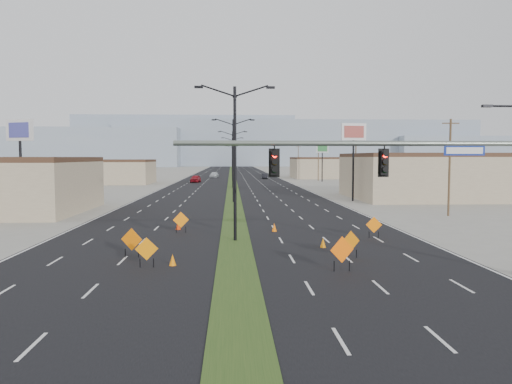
{
  "coord_description": "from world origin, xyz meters",
  "views": [
    {
      "loc": [
        -0.23,
        -20.33,
        5.48
      ],
      "look_at": [
        1.37,
        12.18,
        3.2
      ],
      "focal_mm": 35.0,
      "sensor_mm": 36.0,
      "label": 1
    }
  ],
  "objects_px": {
    "streetlight_4": "(232,157)",
    "car_mid": "(265,176)",
    "streetlight_6": "(232,157)",
    "construction_sign_4": "(351,242)",
    "signal_mast": "(424,172)",
    "streetlight_3": "(232,157)",
    "pole_sign_east_far": "(322,152)",
    "car_far": "(214,175)",
    "construction_sign_1": "(147,250)",
    "streetlight_2": "(233,158)",
    "construction_sign_5": "(374,226)",
    "cone_3": "(178,225)",
    "cone_2": "(274,227)",
    "cone_0": "(173,260)",
    "streetlight_5": "(232,157)",
    "cone_1": "(323,243)",
    "pole_sign_west": "(20,138)",
    "construction_sign_2": "(181,221)",
    "car_left": "(196,179)",
    "streetlight_1": "(233,158)",
    "construction_sign_3": "(342,251)",
    "streetlight_0": "(235,158)",
    "construction_sign_0": "(132,240)",
    "pole_sign_east_near": "(354,138)"
  },
  "relations": [
    {
      "from": "construction_sign_2",
      "to": "car_left",
      "type": "bearing_deg",
      "value": 79.64
    },
    {
      "from": "streetlight_3",
      "to": "pole_sign_east_far",
      "type": "relative_size",
      "value": 1.21
    },
    {
      "from": "cone_2",
      "to": "streetlight_1",
      "type": "bearing_deg",
      "value": 96.91
    },
    {
      "from": "pole_sign_east_far",
      "to": "streetlight_6",
      "type": "bearing_deg",
      "value": 125.5
    },
    {
      "from": "streetlight_4",
      "to": "signal_mast",
      "type": "bearing_deg",
      "value": -85.99
    },
    {
      "from": "streetlight_0",
      "to": "pole_sign_west",
      "type": "relative_size",
      "value": 1.13
    },
    {
      "from": "streetlight_6",
      "to": "construction_sign_2",
      "type": "xyz_separation_m",
      "value": [
        -3.89,
        -164.35,
        -4.52
      ]
    },
    {
      "from": "cone_2",
      "to": "pole_sign_east_far",
      "type": "relative_size",
      "value": 0.08
    },
    {
      "from": "signal_mast",
      "to": "pole_sign_east_near",
      "type": "bearing_deg",
      "value": 80.72
    },
    {
      "from": "streetlight_1",
      "to": "construction_sign_5",
      "type": "height_order",
      "value": "streetlight_1"
    },
    {
      "from": "construction_sign_0",
      "to": "construction_sign_1",
      "type": "xyz_separation_m",
      "value": [
        1.23,
        -2.51,
        -0.07
      ]
    },
    {
      "from": "streetlight_4",
      "to": "streetlight_5",
      "type": "distance_m",
      "value": 28.0
    },
    {
      "from": "signal_mast",
      "to": "streetlight_3",
      "type": "relative_size",
      "value": 1.63
    },
    {
      "from": "streetlight_6",
      "to": "cone_0",
      "type": "relative_size",
      "value": 16.61
    },
    {
      "from": "streetlight_2",
      "to": "cone_2",
      "type": "xyz_separation_m",
      "value": [
        2.91,
        -52.03,
        -5.11
      ]
    },
    {
      "from": "car_mid",
      "to": "cone_0",
      "type": "xyz_separation_m",
      "value": [
        -11.37,
        -100.98,
        -0.33
      ]
    },
    {
      "from": "cone_3",
      "to": "pole_sign_east_far",
      "type": "distance_m",
      "value": 77.18
    },
    {
      "from": "streetlight_5",
      "to": "pole_sign_east_far",
      "type": "bearing_deg",
      "value": -72.01
    },
    {
      "from": "streetlight_2",
      "to": "cone_2",
      "type": "bearing_deg",
      "value": -86.8
    },
    {
      "from": "cone_2",
      "to": "cone_1",
      "type": "bearing_deg",
      "value": -70.28
    },
    {
      "from": "cone_1",
      "to": "construction_sign_4",
      "type": "bearing_deg",
      "value": -73.76
    },
    {
      "from": "signal_mast",
      "to": "cone_2",
      "type": "xyz_separation_m",
      "value": [
        -5.64,
        13.97,
        -4.48
      ]
    },
    {
      "from": "construction_sign_1",
      "to": "cone_1",
      "type": "distance_m",
      "value": 10.97
    },
    {
      "from": "cone_3",
      "to": "pole_sign_east_far",
      "type": "bearing_deg",
      "value": 71.57
    },
    {
      "from": "signal_mast",
      "to": "car_left",
      "type": "height_order",
      "value": "signal_mast"
    },
    {
      "from": "cone_2",
      "to": "construction_sign_5",
      "type": "bearing_deg",
      "value": -26.73
    },
    {
      "from": "streetlight_2",
      "to": "construction_sign_1",
      "type": "xyz_separation_m",
      "value": [
        -4.44,
        -63.7,
        -4.53
      ]
    },
    {
      "from": "streetlight_2",
      "to": "construction_sign_5",
      "type": "height_order",
      "value": "streetlight_2"
    },
    {
      "from": "construction_sign_1",
      "to": "cone_3",
      "type": "bearing_deg",
      "value": 81.96
    },
    {
      "from": "streetlight_1",
      "to": "pole_sign_east_far",
      "type": "distance_m",
      "value": 54.12
    },
    {
      "from": "streetlight_3",
      "to": "pole_sign_west",
      "type": "xyz_separation_m",
      "value": [
        -19.21,
        -70.38,
        1.78
      ]
    },
    {
      "from": "streetlight_2",
      "to": "construction_sign_4",
      "type": "height_order",
      "value": "streetlight_2"
    },
    {
      "from": "streetlight_6",
      "to": "cone_3",
      "type": "relative_size",
      "value": 14.61
    },
    {
      "from": "construction_sign_4",
      "to": "cone_1",
      "type": "xyz_separation_m",
      "value": [
        -0.92,
        3.17,
        -0.57
      ]
    },
    {
      "from": "car_far",
      "to": "construction_sign_1",
      "type": "height_order",
      "value": "construction_sign_1"
    },
    {
      "from": "cone_1",
      "to": "streetlight_1",
      "type": "bearing_deg",
      "value": 99.8
    },
    {
      "from": "streetlight_2",
      "to": "pole_sign_east_near",
      "type": "xyz_separation_m",
      "value": [
        14.97,
        -26.73,
        2.49
      ]
    },
    {
      "from": "car_far",
      "to": "construction_sign_0",
      "type": "distance_m",
      "value": 107.46
    },
    {
      "from": "cone_3",
      "to": "pole_sign_east_far",
      "type": "height_order",
      "value": "pole_sign_east_far"
    },
    {
      "from": "pole_sign_east_far",
      "to": "construction_sign_4",
      "type": "bearing_deg",
      "value": -76.43
    },
    {
      "from": "construction_sign_1",
      "to": "cone_3",
      "type": "height_order",
      "value": "construction_sign_1"
    },
    {
      "from": "streetlight_4",
      "to": "streetlight_1",
      "type": "bearing_deg",
      "value": -90.0
    },
    {
      "from": "car_left",
      "to": "cone_1",
      "type": "xyz_separation_m",
      "value": [
        13.3,
        -78.92,
        -0.5
      ]
    },
    {
      "from": "streetlight_4",
      "to": "car_mid",
      "type": "relative_size",
      "value": 2.6
    },
    {
      "from": "streetlight_6",
      "to": "construction_sign_4",
      "type": "bearing_deg",
      "value": -87.95
    },
    {
      "from": "streetlight_0",
      "to": "streetlight_3",
      "type": "distance_m",
      "value": 84.0
    },
    {
      "from": "construction_sign_2",
      "to": "streetlight_5",
      "type": "bearing_deg",
      "value": 74.76
    },
    {
      "from": "streetlight_3",
      "to": "car_mid",
      "type": "xyz_separation_m",
      "value": [
        8.16,
        9.65,
        -4.78
      ]
    },
    {
      "from": "construction_sign_3",
      "to": "pole_sign_east_far",
      "type": "height_order",
      "value": "pole_sign_east_far"
    },
    {
      "from": "streetlight_4",
      "to": "car_mid",
      "type": "distance_m",
      "value": 20.64
    }
  ]
}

